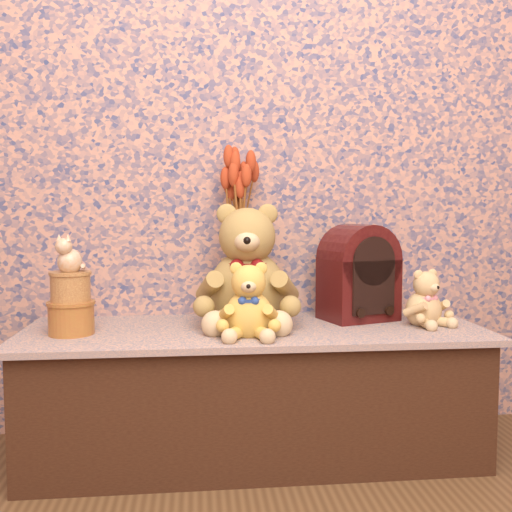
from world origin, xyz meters
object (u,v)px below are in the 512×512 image
at_px(cathedral_radio, 358,272).
at_px(biscuit_tin_lower, 71,318).
at_px(teddy_small, 424,295).
at_px(teddy_medium, 249,296).
at_px(cat_figurine, 70,253).
at_px(ceramic_vase, 240,289).
at_px(teddy_large, 247,260).

bearing_deg(cathedral_radio, biscuit_tin_lower, 170.43).
xyz_separation_m(teddy_small, cathedral_radio, (-0.19, 0.12, 0.07)).
relative_size(teddy_medium, cathedral_radio, 0.73).
bearing_deg(cat_figurine, ceramic_vase, 41.47).
relative_size(teddy_large, cathedral_radio, 1.30).
relative_size(teddy_large, ceramic_vase, 2.00).
distance_m(teddy_large, teddy_medium, 0.21).
bearing_deg(teddy_large, cathedral_radio, 10.72).
xyz_separation_m(teddy_large, biscuit_tin_lower, (-0.56, -0.11, -0.17)).
distance_m(cathedral_radio, biscuit_tin_lower, 0.97).
relative_size(teddy_medium, ceramic_vase, 1.12).
relative_size(teddy_small, cat_figurine, 1.67).
xyz_separation_m(teddy_medium, cathedral_radio, (0.41, 0.22, 0.05)).
bearing_deg(cathedral_radio, ceramic_vase, 155.85).
bearing_deg(teddy_large, teddy_small, -2.35).
distance_m(ceramic_vase, cat_figurine, 0.59).
bearing_deg(cat_figurine, teddy_large, 33.09).
xyz_separation_m(teddy_large, teddy_medium, (-0.01, -0.18, -0.10)).
distance_m(teddy_medium, cathedral_radio, 0.47).
height_order(teddy_small, cat_figurine, cat_figurine).
bearing_deg(ceramic_vase, teddy_small, -14.84).
distance_m(teddy_large, biscuit_tin_lower, 0.59).
bearing_deg(cat_figurine, teddy_small, 23.66).
relative_size(cathedral_radio, ceramic_vase, 1.54).
bearing_deg(biscuit_tin_lower, cat_figurine, 0.00).
bearing_deg(ceramic_vase, biscuit_tin_lower, -160.90).
relative_size(teddy_small, ceramic_vase, 0.93).
bearing_deg(teddy_medium, biscuit_tin_lower, 177.59).
height_order(cathedral_radio, ceramic_vase, cathedral_radio).
bearing_deg(cathedral_radio, teddy_large, 167.26).
relative_size(teddy_medium, cat_figurine, 2.02).
bearing_deg(biscuit_tin_lower, teddy_medium, -8.13).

